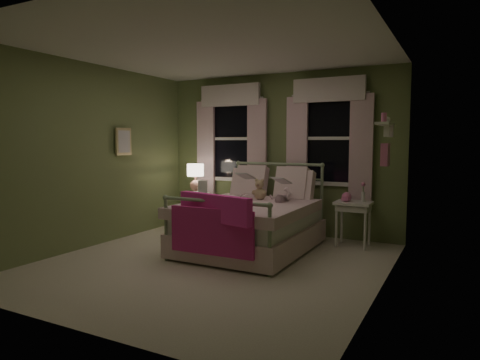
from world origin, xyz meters
The scene contains 18 objects.
room_shell centered at (0.00, 0.00, 1.30)m, with size 4.20×4.20×4.20m.
bed centered at (0.12, 0.86, 0.38)m, with size 1.58×2.04×1.18m.
pink_throw centered at (0.12, -0.17, 0.61)m, with size 1.10×0.37×0.71m.
child_left centered at (-0.16, 1.28, 0.93)m, with size 0.26×0.17×0.72m, color #F7D1DD.
child_right centered at (0.40, 1.28, 0.94)m, with size 0.36×0.28×0.74m, color #F7D1DD.
book_left centered at (-0.16, 1.03, 0.96)m, with size 0.20×0.27×0.03m, color beige.
book_right centered at (0.40, 1.03, 0.92)m, with size 0.20×0.27×0.02m, color beige.
teddy_bear centered at (0.12, 1.12, 0.79)m, with size 0.23×0.18×0.31m.
nightstand_left centered at (-1.24, 1.51, 0.42)m, with size 0.46×0.46×0.65m.
table_lamp centered at (-1.24, 1.51, 0.95)m, with size 0.28×0.28×0.45m.
book_nightstand centered at (-1.14, 1.43, 0.66)m, with size 0.16×0.22×0.02m, color beige.
nightstand_right centered at (1.34, 1.67, 0.55)m, with size 0.50×0.40×0.64m.
pink_toy centered at (1.24, 1.66, 0.71)m, with size 0.14×0.19×0.14m.
bud_vase centered at (1.46, 1.72, 0.79)m, with size 0.06×0.06×0.28m.
window_left centered at (-0.85, 2.03, 1.62)m, with size 1.34×0.13×1.96m.
window_right centered at (0.85, 2.03, 1.62)m, with size 1.34×0.13×1.96m.
wall_shelf centered at (1.90, 0.70, 1.52)m, with size 0.15×0.50×0.60m.
framed_picture centered at (-1.95, 0.60, 1.50)m, with size 0.03×0.32×0.42m.
Camera 1 is at (2.70, -4.40, 1.50)m, focal length 32.00 mm.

